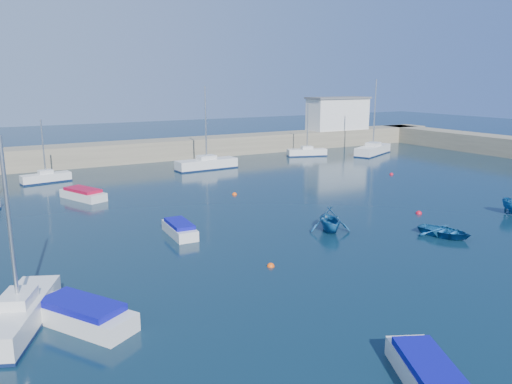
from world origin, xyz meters
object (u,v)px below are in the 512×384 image
dinghy_center (445,231)px  sailboat_7 (307,152)px  motorboat_1 (180,229)px  sailboat_1 (20,314)px  sailboat_5 (46,178)px  motorboat_0 (82,314)px  harbor_office (338,114)px  sailboat_6 (207,164)px  motorboat_2 (83,194)px  dinghy_left (330,219)px  sailboat_8 (373,150)px  motorboat_3 (428,374)px

dinghy_center → sailboat_7: bearing=50.9°
sailboat_7 → motorboat_1: 39.34m
sailboat_1 → sailboat_7: size_ratio=1.13×
dinghy_center → sailboat_5: bearing=104.2°
motorboat_1 → dinghy_center: bearing=-27.9°
sailboat_1 → motorboat_0: 2.62m
sailboat_1 → dinghy_center: bearing=23.5°
harbor_office → sailboat_1: bearing=-140.1°
sailboat_1 → sailboat_6: sailboat_6 is taller
sailboat_7 → dinghy_center: 38.06m
sailboat_5 → motorboat_2: size_ratio=1.29×
sailboat_1 → dinghy_left: 20.93m
motorboat_2 → motorboat_1: bearing=-99.0°
sailboat_7 → motorboat_0: size_ratio=1.42×
harbor_office → sailboat_8: bearing=-100.3°
motorboat_1 → motorboat_2: size_ratio=0.78×
sailboat_1 → sailboat_6: bearing=78.2°
dinghy_left → dinghy_center: bearing=-15.8°
motorboat_0 → motorboat_3: bearing=-79.4°
sailboat_8 → motorboat_3: size_ratio=2.29×
harbor_office → sailboat_8: 11.81m
dinghy_left → motorboat_3: bearing=-94.1°
sailboat_5 → sailboat_8: bearing=-101.4°
motorboat_3 → dinghy_center: motorboat_3 is taller
sailboat_1 → dinghy_center: (26.46, -0.10, -0.27)m
motorboat_1 → motorboat_2: motorboat_2 is taller
sailboat_7 → dinghy_left: 36.43m
harbor_office → motorboat_2: 48.30m
dinghy_left → sailboat_8: bearing=66.3°
harbor_office → dinghy_center: 49.72m
motorboat_3 → dinghy_left: dinghy_left is taller
sailboat_8 → motorboat_1: 44.73m
sailboat_6 → sailboat_8: sailboat_8 is taller
motorboat_3 → motorboat_1: bearing=118.3°
motorboat_1 → dinghy_left: bearing=-21.8°
harbor_office → sailboat_5: 47.17m
motorboat_0 → motorboat_2: motorboat_0 is taller
sailboat_6 → motorboat_0: sailboat_6 is taller
harbor_office → motorboat_1: (-40.41, -33.62, -4.64)m
sailboat_1 → sailboat_7: 53.48m
dinghy_left → sailboat_1: bearing=-143.8°
dinghy_center → sailboat_1: bearing=161.6°
motorboat_0 → motorboat_1: size_ratio=1.29×
sailboat_5 → motorboat_2: bearing=-178.6°
sailboat_7 → dinghy_left: sailboat_7 is taller
harbor_office → dinghy_center: (-24.74, -42.87, -4.74)m
sailboat_7 → motorboat_2: (-32.93, -11.85, -0.09)m
motorboat_3 → sailboat_1: bearing=160.9°
sailboat_1 → harbor_office: bearing=63.6°
dinghy_center → dinghy_left: size_ratio=1.07×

